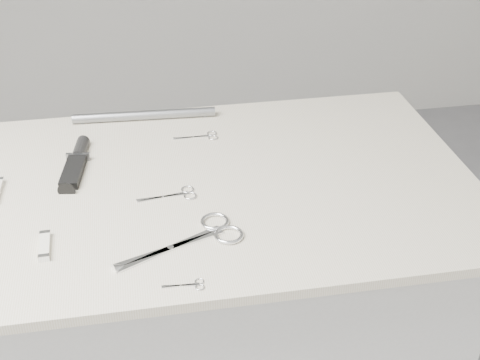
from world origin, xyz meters
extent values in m
cube|color=silver|center=(0.00, 0.00, 0.45)|extent=(0.90, 0.60, 0.90)
cube|color=beige|center=(0.00, 0.00, 0.91)|extent=(1.00, 0.70, 0.02)
cube|color=silver|center=(-0.14, -0.21, 0.92)|extent=(0.20, 0.11, 0.00)
cylinder|color=silver|center=(-0.14, -0.21, 0.92)|extent=(0.01, 0.01, 0.01)
torus|color=silver|center=(-0.05, -0.14, 0.92)|extent=(0.05, 0.05, 0.01)
torus|color=silver|center=(-0.03, -0.19, 0.92)|extent=(0.05, 0.05, 0.01)
cube|color=silver|center=(-0.14, -0.04, 0.92)|extent=(0.10, 0.03, 0.00)
cylinder|color=silver|center=(-0.14, -0.04, 0.92)|extent=(0.01, 0.01, 0.00)
torus|color=silver|center=(-0.09, -0.02, 0.92)|extent=(0.03, 0.03, 0.00)
torus|color=silver|center=(-0.09, -0.05, 0.92)|extent=(0.03, 0.03, 0.00)
cube|color=silver|center=(-0.05, 0.19, 0.92)|extent=(0.09, 0.01, 0.00)
cylinder|color=silver|center=(-0.05, 0.19, 0.92)|extent=(0.00, 0.00, 0.00)
torus|color=silver|center=(-0.01, 0.20, 0.92)|extent=(0.02, 0.02, 0.00)
torus|color=silver|center=(-0.01, 0.18, 0.92)|extent=(0.02, 0.02, 0.00)
cube|color=silver|center=(-0.13, -0.31, 0.92)|extent=(0.06, 0.01, 0.00)
cylinder|color=silver|center=(-0.13, -0.31, 0.92)|extent=(0.00, 0.00, 0.00)
torus|color=silver|center=(-0.10, -0.30, 0.92)|extent=(0.02, 0.02, 0.00)
torus|color=silver|center=(-0.10, -0.32, 0.92)|extent=(0.02, 0.02, 0.00)
cube|color=black|center=(-0.32, 0.08, 0.93)|extent=(0.05, 0.12, 0.01)
cube|color=gray|center=(-0.31, 0.14, 0.93)|extent=(0.04, 0.01, 0.02)
cylinder|color=black|center=(-0.30, 0.17, 0.93)|extent=(0.03, 0.08, 0.02)
cube|color=white|center=(-0.36, -0.17, 0.92)|extent=(0.02, 0.08, 0.01)
cube|color=silver|center=(-0.36, -0.13, 0.93)|extent=(0.02, 0.01, 0.01)
cube|color=silver|center=(-0.36, -0.20, 0.93)|extent=(0.02, 0.01, 0.01)
cylinder|color=gray|center=(-0.16, 0.31, 0.93)|extent=(0.34, 0.04, 0.02)
camera|label=1|loc=(-0.18, -1.14, 1.64)|focal=50.00mm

